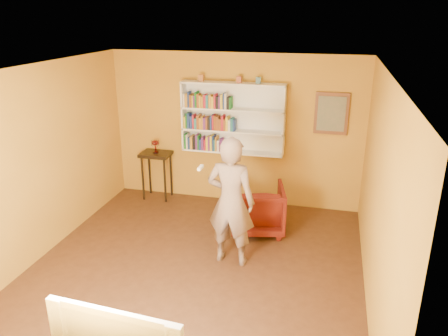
{
  "coord_description": "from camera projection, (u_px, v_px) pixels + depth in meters",
  "views": [
    {
      "loc": [
        1.65,
        -4.85,
        3.37
      ],
      "look_at": [
        0.25,
        0.75,
        1.27
      ],
      "focal_mm": 35.0,
      "sensor_mm": 36.0,
      "label": 1
    }
  ],
  "objects": [
    {
      "name": "ornament_centre",
      "position": [
        239.0,
        79.0,
        7.29
      ],
      "size": [
        0.08,
        0.08,
        0.11
      ],
      "primitive_type": "cube",
      "color": "#9A4C33",
      "rests_on": "bookshelf"
    },
    {
      "name": "bookshelf",
      "position": [
        234.0,
        118.0,
        7.6
      ],
      "size": [
        1.8,
        0.29,
        1.23
      ],
      "color": "white",
      "rests_on": "room_shell"
    },
    {
      "name": "framed_painting",
      "position": [
        331.0,
        114.0,
        7.21
      ],
      "size": [
        0.55,
        0.05,
        0.7
      ],
      "color": "brown",
      "rests_on": "room_shell"
    },
    {
      "name": "ruby_lustre",
      "position": [
        155.0,
        144.0,
        7.96
      ],
      "size": [
        0.15,
        0.15,
        0.23
      ],
      "color": "maroon",
      "rests_on": "console_table"
    },
    {
      "name": "books_row_middle",
      "position": [
        210.0,
        123.0,
        7.63
      ],
      "size": [
        0.92,
        0.19,
        0.27
      ],
      "color": "gold",
      "rests_on": "bookshelf"
    },
    {
      "name": "room_shell",
      "position": [
        191.0,
        204.0,
        5.6
      ],
      "size": [
        5.3,
        5.8,
        2.88
      ],
      "color": "#3F2514",
      "rests_on": "ground"
    },
    {
      "name": "ornament_left",
      "position": [
        201.0,
        78.0,
        7.44
      ],
      "size": [
        0.08,
        0.08,
        0.12
      ],
      "primitive_type": "cube",
      "color": "#B16932",
      "rests_on": "bookshelf"
    },
    {
      "name": "console_table",
      "position": [
        156.0,
        161.0,
        8.07
      ],
      "size": [
        0.55,
        0.42,
        0.89
      ],
      "color": "black",
      "rests_on": "ground"
    },
    {
      "name": "person",
      "position": [
        231.0,
        202.0,
        5.91
      ],
      "size": [
        0.7,
        0.49,
        1.83
      ],
      "primitive_type": "imported",
      "rotation": [
        0.0,
        0.0,
        3.06
      ],
      "color": "#7F685D",
      "rests_on": "ground"
    },
    {
      "name": "television",
      "position": [
        123.0,
        336.0,
        3.57
      ],
      "size": [
        1.18,
        0.23,
        0.68
      ],
      "primitive_type": "imported",
      "rotation": [
        0.0,
        0.0,
        -0.07
      ],
      "color": "black",
      "rests_on": "tv_cabinet"
    },
    {
      "name": "ornament_right",
      "position": [
        258.0,
        80.0,
        7.22
      ],
      "size": [
        0.08,
        0.08,
        0.11
      ],
      "primitive_type": "cube",
      "color": "slate",
      "rests_on": "bookshelf"
    },
    {
      "name": "books_row_upper",
      "position": [
        207.0,
        101.0,
        7.5
      ],
      "size": [
        0.85,
        0.19,
        0.27
      ],
      "color": "silver",
      "rests_on": "bookshelf"
    },
    {
      "name": "armchair",
      "position": [
        257.0,
        208.0,
        6.96
      ],
      "size": [
        0.99,
        1.01,
        0.77
      ],
      "primitive_type": "imported",
      "rotation": [
        0.0,
        0.0,
        3.37
      ],
      "color": "#460805",
      "rests_on": "ground"
    },
    {
      "name": "books_row_lower",
      "position": [
        204.0,
        143.0,
        7.78
      ],
      "size": [
        0.69,
        0.19,
        0.27
      ],
      "color": "#176B22",
      "rests_on": "bookshelf"
    },
    {
      "name": "game_remote",
      "position": [
        200.0,
        168.0,
        5.44
      ],
      "size": [
        0.04,
        0.15,
        0.04
      ],
      "primitive_type": "cube",
      "color": "white",
      "rests_on": "person"
    }
  ]
}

